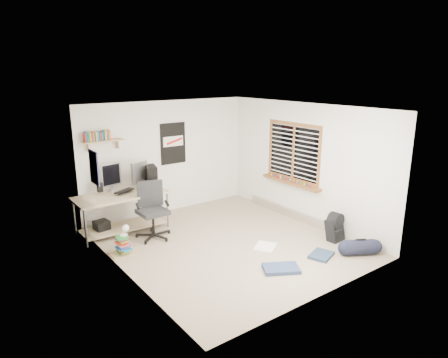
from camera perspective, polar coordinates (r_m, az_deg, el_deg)
floor at (r=7.56m, az=0.52°, el=-9.13°), size 4.00×4.50×0.01m
ceiling at (r=6.92m, az=0.57°, el=10.18°), size 4.00×4.50×0.01m
back_wall at (r=8.99m, az=-8.13°, el=3.09°), size 4.00×0.01×2.50m
left_wall at (r=6.19m, az=-14.48°, el=-2.77°), size 0.01×4.50×2.50m
right_wall at (r=8.46m, az=11.47°, el=2.18°), size 0.01×4.50×2.50m
desk at (r=8.20m, az=-14.32°, el=-4.86°), size 1.88×1.01×0.82m
monitor_left at (r=8.26m, az=-15.80°, el=0.13°), size 0.43×0.18×0.46m
monitor_right at (r=8.27m, az=-11.94°, el=0.39°), size 0.42×0.23×0.45m
pc_tower at (r=8.30m, az=-10.36°, el=0.43°), size 0.30×0.45×0.43m
keyboard at (r=8.09m, az=-14.05°, el=-1.67°), size 0.46×0.32×0.02m
speaker_left at (r=8.17m, az=-17.32°, el=-1.18°), size 0.10×0.10×0.18m
speaker_right at (r=8.41m, az=-11.04°, el=-0.30°), size 0.11×0.11×0.18m
office_chair at (r=7.73m, az=-10.15°, el=-4.87°), size 0.89×0.89×1.09m
wall_shelf at (r=8.22m, az=-16.83°, el=5.22°), size 0.80×0.22×0.24m
poster_back_wall at (r=8.99m, az=-7.28°, el=5.06°), size 0.62×0.03×0.92m
poster_left_wall at (r=7.23m, az=-18.08°, el=1.57°), size 0.02×0.42×0.60m
window at (r=8.58m, az=9.82°, el=3.80°), size 0.10×1.50×1.26m
baseboard_heater at (r=8.95m, az=9.45°, el=-4.76°), size 0.08×2.50×0.18m
backpack at (r=7.89m, az=15.52°, el=-7.03°), size 0.36×0.30×0.44m
duffel_bag at (r=7.44m, az=18.85°, el=-9.19°), size 0.37×0.37×0.53m
tshirt at (r=7.38m, az=5.91°, el=-9.63°), size 0.54×0.52×0.04m
jeans_a at (r=6.65m, az=8.16°, el=-12.55°), size 0.67×0.59×0.06m
jeans_b at (r=7.23m, az=13.73°, el=-10.53°), size 0.52×0.46×0.06m
book_stack at (r=7.30m, az=-14.22°, el=-9.22°), size 0.52×0.46×0.29m
desk_lamp at (r=7.20m, az=-14.13°, el=-7.57°), size 0.17×0.24×0.22m
subwoofer at (r=8.22m, az=-17.05°, el=-6.70°), size 0.29×0.29×0.29m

